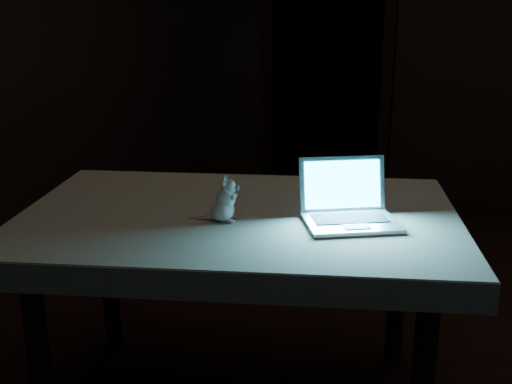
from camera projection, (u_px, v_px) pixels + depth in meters
The scene contains 7 objects.
floor at pixel (351, 367), 2.55m from camera, with size 5.00×5.00×0.00m, color black.
back_wall at pixel (481, 15), 4.30m from camera, with size 4.50×0.04×2.60m, color black.
doorway at pixel (327, 45), 4.85m from camera, with size 1.06×0.36×2.13m, color black, non-canonical shape.
table at pixel (239, 313), 2.22m from camera, with size 1.34×0.86×0.72m, color black, non-canonical shape.
tablecloth at pixel (244, 225), 2.12m from camera, with size 1.43×0.95×0.09m, color beige, non-canonical shape.
laptop at pixel (353, 196), 1.96m from camera, with size 0.28×0.25×0.19m, color silver, non-canonical shape.
plush_mouse at pixel (222, 199), 2.01m from camera, with size 0.11×0.11×0.15m, color silver, non-canonical shape.
Camera 1 is at (0.69, -2.17, 1.40)m, focal length 45.00 mm.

